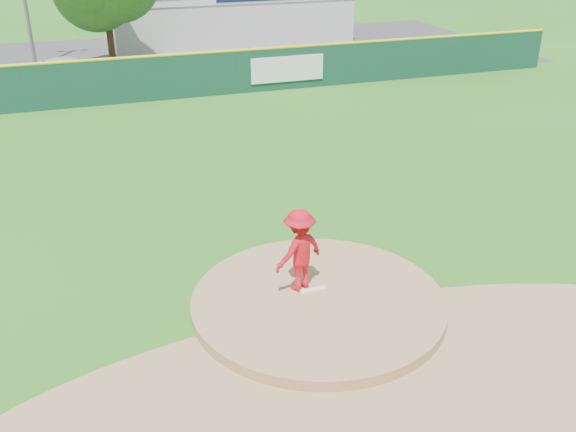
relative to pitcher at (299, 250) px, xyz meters
name	(u,v)px	position (x,y,z in m)	size (l,w,h in m)	color
ground	(318,307)	(0.25, -0.51, -1.19)	(120.00, 120.00, 0.00)	#286B19
pitchers_mound	(318,307)	(0.25, -0.51, -1.19)	(5.50, 5.50, 0.50)	#9E774C
pitching_rubber	(313,290)	(0.25, -0.21, -0.92)	(0.60, 0.15, 0.04)	white
infield_dirt_arc	(380,396)	(0.25, -3.51, -1.19)	(15.40, 15.40, 0.01)	#9E774C
parking_lot	(146,60)	(0.25, 26.49, -1.18)	(44.00, 16.00, 0.02)	#38383A
pitcher	(299,250)	(0.00, 0.00, 0.00)	(1.22, 0.70, 1.88)	red
van	(74,72)	(-3.87, 21.22, -0.46)	(2.37, 5.15, 1.43)	silver
pool_building_grp	(225,13)	(6.25, 31.48, 0.47)	(15.20, 8.20, 3.31)	silver
fence_banners	(97,84)	(-3.02, 17.41, -0.19)	(21.14, 0.04, 1.20)	maroon
outfield_fence	(172,75)	(0.25, 17.49, -0.10)	(40.00, 0.14, 2.07)	#123A2D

